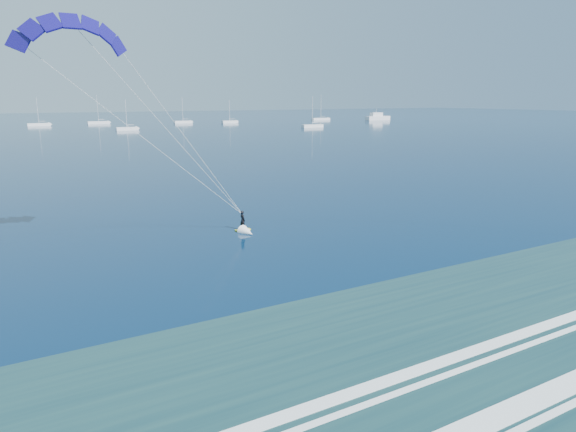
% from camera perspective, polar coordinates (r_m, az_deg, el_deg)
% --- Properties ---
extents(kitesurfer_rig, '(19.46, 5.45, 18.19)m').
position_cam_1_polar(kitesurfer_rig, '(41.09, -13.39, 9.38)').
color(kitesurfer_rig, yellow).
rests_on(kitesurfer_rig, ground).
extents(motor_yacht, '(14.29, 3.81, 6.00)m').
position_cam_1_polar(motor_yacht, '(284.11, 9.89, 10.77)').
color(motor_yacht, white).
rests_on(motor_yacht, ground).
extents(sailboat_2, '(8.94, 2.40, 12.02)m').
position_cam_1_polar(sailboat_2, '(244.33, -25.94, 9.14)').
color(sailboat_2, white).
rests_on(sailboat_2, ground).
extents(sailboat_3, '(7.89, 2.40, 11.07)m').
position_cam_1_polar(sailboat_3, '(199.54, -17.45, 9.25)').
color(sailboat_3, white).
rests_on(sailboat_3, ground).
extents(sailboat_4, '(9.65, 2.40, 13.00)m').
position_cam_1_polar(sailboat_4, '(253.83, -20.30, 9.73)').
color(sailboat_4, white).
rests_on(sailboat_4, ground).
extents(sailboat_5, '(7.64, 2.40, 10.58)m').
position_cam_1_polar(sailboat_5, '(247.09, -6.49, 10.37)').
color(sailboat_5, white).
rests_on(sailboat_5, ground).
extents(sailboat_6, '(9.13, 2.40, 12.31)m').
position_cam_1_polar(sailboat_6, '(209.66, 2.72, 9.98)').
color(sailboat_6, white).
rests_on(sailboat_6, ground).
extents(sailboat_7, '(8.48, 2.40, 11.91)m').
position_cam_1_polar(sailboat_7, '(248.67, -11.58, 10.21)').
color(sailboat_7, white).
rests_on(sailboat_7, ground).
extents(sailboat_8, '(10.61, 2.40, 13.19)m').
position_cam_1_polar(sailboat_8, '(278.92, 3.66, 10.72)').
color(sailboat_8, white).
rests_on(sailboat_8, ground).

